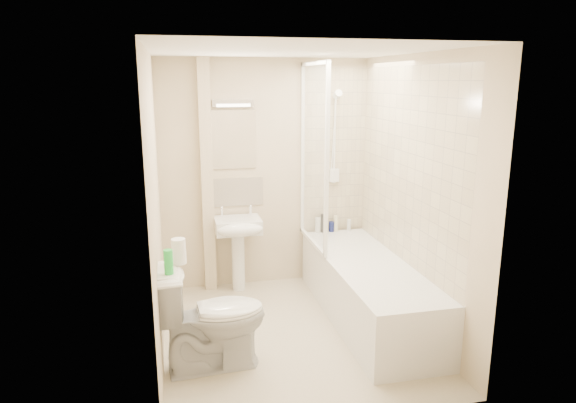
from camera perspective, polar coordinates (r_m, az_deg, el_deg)
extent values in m
plane|color=beige|center=(4.67, 0.46, -14.43)|extent=(2.50, 2.50, 0.00)
cube|color=beige|center=(5.45, -2.52, 3.01)|extent=(2.20, 0.02, 2.40)
cube|color=beige|center=(4.14, -14.48, -0.75)|extent=(0.02, 2.50, 2.40)
cube|color=beige|center=(4.62, 13.90, 0.73)|extent=(0.02, 2.50, 2.40)
cube|color=white|center=(4.14, 0.53, 16.42)|extent=(2.20, 2.50, 0.02)
cube|color=beige|center=(5.58, 5.11, 5.56)|extent=(0.70, 0.01, 1.75)
cube|color=beige|center=(4.70, 13.14, 3.78)|extent=(0.01, 2.10, 1.75)
cube|color=beige|center=(5.31, -9.01, 2.59)|extent=(0.12, 0.12, 2.40)
cube|color=beige|center=(5.42, -5.93, 1.07)|extent=(0.60, 0.02, 0.30)
cube|color=white|center=(5.33, -6.07, 6.85)|extent=(0.46, 0.01, 0.60)
cube|color=silver|center=(5.28, -6.14, 10.81)|extent=(0.42, 0.07, 0.07)
cube|color=white|center=(4.89, 8.79, -9.73)|extent=(0.70, 2.10, 0.55)
cube|color=white|center=(4.81, 8.89, -7.32)|extent=(0.56, 1.96, 0.05)
cube|color=white|center=(5.06, 2.84, 5.07)|extent=(0.01, 0.90, 1.80)
cube|color=white|center=(5.47, 1.63, 5.71)|extent=(0.04, 0.04, 1.80)
cube|color=white|center=(4.63, 4.34, 4.28)|extent=(0.04, 0.04, 1.80)
cube|color=white|center=(5.01, 2.96, 15.08)|extent=(0.04, 0.90, 0.04)
cube|color=white|center=(5.26, 2.73, -4.45)|extent=(0.04, 0.90, 0.03)
cylinder|color=white|center=(5.54, 5.21, 6.80)|extent=(0.02, 0.02, 0.90)
cylinder|color=white|center=(5.61, 5.11, 2.24)|extent=(0.05, 0.05, 0.02)
cylinder|color=white|center=(5.51, 5.31, 11.46)|extent=(0.05, 0.05, 0.02)
cylinder|color=white|center=(5.45, 5.53, 11.75)|extent=(0.08, 0.11, 0.11)
cube|color=white|center=(5.59, 5.14, 2.93)|extent=(0.10, 0.05, 0.14)
cylinder|color=white|center=(5.51, 5.10, 7.29)|extent=(0.01, 0.13, 0.84)
cylinder|color=white|center=(5.47, -5.54, -6.63)|extent=(0.13, 0.13, 0.63)
cube|color=white|center=(5.32, -5.60, -2.65)|extent=(0.47, 0.36, 0.14)
ellipsoid|color=white|center=(5.15, -5.35, -3.17)|extent=(0.47, 0.20, 0.14)
cube|color=silver|center=(5.30, -5.61, -2.10)|extent=(0.32, 0.23, 0.04)
cylinder|color=white|center=(5.38, -7.38, -1.23)|extent=(0.03, 0.03, 0.10)
cylinder|color=white|center=(5.41, -4.17, -1.06)|extent=(0.03, 0.03, 0.10)
sphere|color=white|center=(5.36, -7.40, -0.72)|extent=(0.04, 0.04, 0.04)
sphere|color=white|center=(5.40, -4.18, -0.55)|extent=(0.04, 0.04, 0.04)
cylinder|color=silver|center=(5.62, 3.34, -2.63)|extent=(0.06, 0.06, 0.17)
cylinder|color=black|center=(5.63, 3.96, -2.42)|extent=(0.06, 0.06, 0.20)
cylinder|color=#121A53|center=(5.67, 4.86, -2.79)|extent=(0.06, 0.06, 0.11)
cylinder|color=beige|center=(5.67, 5.34, -2.44)|extent=(0.05, 0.05, 0.18)
cylinder|color=silver|center=(5.73, 6.79, -2.59)|extent=(0.05, 0.05, 0.13)
imported|color=white|center=(4.06, -8.46, -12.51)|extent=(0.58, 0.88, 0.84)
cylinder|color=white|center=(3.95, -12.01, -6.00)|extent=(0.11, 0.11, 0.11)
cylinder|color=white|center=(3.89, -12.08, -4.74)|extent=(0.10, 0.10, 0.09)
cylinder|color=green|center=(3.75, -13.14, -6.56)|extent=(0.06, 0.06, 0.18)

